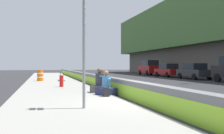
{
  "coord_description": "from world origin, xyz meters",
  "views": [
    {
      "loc": [
        -9.21,
        3.58,
        1.47
      ],
      "look_at": [
        5.24,
        -0.34,
        1.39
      ],
      "focal_mm": 41.67,
      "sensor_mm": 36.0,
      "label": 1
    }
  ],
  "objects_px": {
    "parked_car_far": "(149,67)",
    "seated_person_middle": "(100,85)",
    "construction_barrel": "(40,75)",
    "route_sign_post": "(84,42)",
    "parked_car_fourth": "(194,71)",
    "parked_car_midline": "(168,70)",
    "seated_person_foreground": "(106,87)",
    "fire_hydrant": "(61,80)",
    "backpack": "(106,92)"
  },
  "relations": [
    {
      "from": "backpack",
      "to": "fire_hydrant",
      "type": "bearing_deg",
      "value": 14.84
    },
    {
      "from": "route_sign_post",
      "to": "backpack",
      "type": "height_order",
      "value": "route_sign_post"
    },
    {
      "from": "construction_barrel",
      "to": "parked_car_midline",
      "type": "distance_m",
      "value": 17.33
    },
    {
      "from": "parked_car_fourth",
      "to": "parked_car_far",
      "type": "distance_m",
      "value": 12.35
    },
    {
      "from": "seated_person_middle",
      "to": "parked_car_fourth",
      "type": "bearing_deg",
      "value": -47.59
    },
    {
      "from": "route_sign_post",
      "to": "seated_person_foreground",
      "type": "distance_m",
      "value": 4.24
    },
    {
      "from": "construction_barrel",
      "to": "parked_car_fourth",
      "type": "distance_m",
      "value": 15.93
    },
    {
      "from": "parked_car_far",
      "to": "parked_car_fourth",
      "type": "bearing_deg",
      "value": 179.37
    },
    {
      "from": "seated_person_foreground",
      "to": "parked_car_far",
      "type": "relative_size",
      "value": 0.23
    },
    {
      "from": "seated_person_foreground",
      "to": "parked_car_far",
      "type": "xyz_separation_m",
      "value": [
        25.29,
        -13.04,
        0.7
      ]
    },
    {
      "from": "seated_person_foreground",
      "to": "fire_hydrant",
      "type": "bearing_deg",
      "value": 18.69
    },
    {
      "from": "seated_person_middle",
      "to": "backpack",
      "type": "height_order",
      "value": "seated_person_middle"
    },
    {
      "from": "fire_hydrant",
      "to": "construction_barrel",
      "type": "xyz_separation_m",
      "value": [
        6.82,
        1.31,
        0.03
      ]
    },
    {
      "from": "seated_person_middle",
      "to": "parked_car_midline",
      "type": "relative_size",
      "value": 0.27
    },
    {
      "from": "backpack",
      "to": "parked_car_midline",
      "type": "xyz_separation_m",
      "value": [
        19.49,
        -13.02,
        0.53
      ]
    },
    {
      "from": "construction_barrel",
      "to": "parked_car_far",
      "type": "distance_m",
      "value": 20.99
    },
    {
      "from": "seated_person_foreground",
      "to": "seated_person_middle",
      "type": "relative_size",
      "value": 0.91
    },
    {
      "from": "route_sign_post",
      "to": "backpack",
      "type": "relative_size",
      "value": 9.0
    },
    {
      "from": "construction_barrel",
      "to": "parked_car_fourth",
      "type": "relative_size",
      "value": 0.21
    },
    {
      "from": "parked_car_midline",
      "to": "parked_car_far",
      "type": "bearing_deg",
      "value": -1.66
    },
    {
      "from": "route_sign_post",
      "to": "parked_car_fourth",
      "type": "relative_size",
      "value": 0.8
    },
    {
      "from": "fire_hydrant",
      "to": "backpack",
      "type": "xyz_separation_m",
      "value": [
        -5.61,
        -1.49,
        -0.25
      ]
    },
    {
      "from": "construction_barrel",
      "to": "parked_car_far",
      "type": "height_order",
      "value": "parked_car_far"
    },
    {
      "from": "route_sign_post",
      "to": "seated_person_middle",
      "type": "height_order",
      "value": "route_sign_post"
    },
    {
      "from": "route_sign_post",
      "to": "parked_car_fourth",
      "type": "bearing_deg",
      "value": -41.32
    },
    {
      "from": "fire_hydrant",
      "to": "seated_person_foreground",
      "type": "bearing_deg",
      "value": -161.31
    },
    {
      "from": "route_sign_post",
      "to": "parked_car_far",
      "type": "xyz_separation_m",
      "value": [
        28.82,
        -14.62,
        -1.03
      ]
    },
    {
      "from": "parked_car_midline",
      "to": "parked_car_far",
      "type": "relative_size",
      "value": 0.93
    },
    {
      "from": "seated_person_foreground",
      "to": "parked_car_fourth",
      "type": "xyz_separation_m",
      "value": [
        12.94,
        -12.9,
        0.38
      ]
    },
    {
      "from": "fire_hydrant",
      "to": "seated_person_middle",
      "type": "height_order",
      "value": "seated_person_middle"
    },
    {
      "from": "parked_car_fourth",
      "to": "route_sign_post",
      "type": "bearing_deg",
      "value": 138.68
    },
    {
      "from": "fire_hydrant",
      "to": "seated_person_middle",
      "type": "distance_m",
      "value": 4.13
    },
    {
      "from": "seated_person_middle",
      "to": "construction_barrel",
      "type": "bearing_deg",
      "value": 15.29
    },
    {
      "from": "construction_barrel",
      "to": "parked_car_midline",
      "type": "relative_size",
      "value": 0.21
    },
    {
      "from": "seated_person_foreground",
      "to": "parked_car_fourth",
      "type": "distance_m",
      "value": 18.28
    },
    {
      "from": "fire_hydrant",
      "to": "parked_car_fourth",
      "type": "xyz_separation_m",
      "value": [
        8.04,
        -14.56,
        0.27
      ]
    },
    {
      "from": "fire_hydrant",
      "to": "backpack",
      "type": "distance_m",
      "value": 5.81
    },
    {
      "from": "seated_person_middle",
      "to": "backpack",
      "type": "distance_m",
      "value": 1.82
    },
    {
      "from": "construction_barrel",
      "to": "parked_car_midline",
      "type": "xyz_separation_m",
      "value": [
        7.06,
        -15.82,
        0.24
      ]
    },
    {
      "from": "fire_hydrant",
      "to": "parked_car_fourth",
      "type": "bearing_deg",
      "value": -61.09
    },
    {
      "from": "backpack",
      "to": "construction_barrel",
      "type": "distance_m",
      "value": 12.75
    },
    {
      "from": "backpack",
      "to": "parked_car_midline",
      "type": "height_order",
      "value": "parked_car_midline"
    },
    {
      "from": "route_sign_post",
      "to": "seated_person_middle",
      "type": "distance_m",
      "value": 5.15
    },
    {
      "from": "route_sign_post",
      "to": "seated_person_middle",
      "type": "relative_size",
      "value": 2.97
    },
    {
      "from": "parked_car_far",
      "to": "seated_person_middle",
      "type": "bearing_deg",
      "value": 151.55
    },
    {
      "from": "route_sign_post",
      "to": "parked_car_midline",
      "type": "bearing_deg",
      "value": -32.89
    },
    {
      "from": "parked_car_midline",
      "to": "parked_car_far",
      "type": "distance_m",
      "value": 6.51
    },
    {
      "from": "construction_barrel",
      "to": "parked_car_fourth",
      "type": "bearing_deg",
      "value": -85.62
    },
    {
      "from": "route_sign_post",
      "to": "fire_hydrant",
      "type": "height_order",
      "value": "route_sign_post"
    },
    {
      "from": "backpack",
      "to": "seated_person_foreground",
      "type": "bearing_deg",
      "value": -13.53
    }
  ]
}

